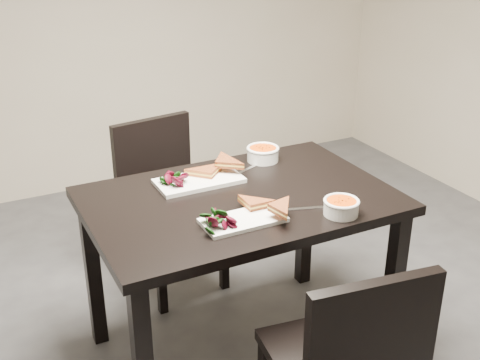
{
  "coord_description": "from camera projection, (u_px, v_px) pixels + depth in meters",
  "views": [
    {
      "loc": [
        -0.59,
        -1.46,
        1.78
      ],
      "look_at": [
        0.38,
        0.47,
        0.82
      ],
      "focal_mm": 45.21,
      "sensor_mm": 36.0,
      "label": 1
    }
  ],
  "objects": [
    {
      "name": "table",
      "position": [
        240.0,
        218.0,
        2.43
      ],
      "size": [
        1.2,
        0.8,
        0.75
      ],
      "color": "black",
      "rests_on": "ground"
    },
    {
      "name": "chair_far",
      "position": [
        165.0,
        194.0,
        3.03
      ],
      "size": [
        0.48,
        0.48,
        0.85
      ],
      "rotation": [
        0.0,
        0.0,
        0.15
      ],
      "color": "black",
      "rests_on": "ground"
    },
    {
      "name": "plate_near",
      "position": [
        243.0,
        220.0,
        2.19
      ],
      "size": [
        0.3,
        0.15,
        0.02
      ],
      "primitive_type": "cube",
      "color": "white",
      "rests_on": "table"
    },
    {
      "name": "sandwich_near",
      "position": [
        257.0,
        207.0,
        2.21
      ],
      "size": [
        0.15,
        0.11,
        0.05
      ],
      "primitive_type": null,
      "rotation": [
        0.0,
        0.0,
        -0.01
      ],
      "color": "#9E4B21",
      "rests_on": "plate_near"
    },
    {
      "name": "salad_near",
      "position": [
        218.0,
        219.0,
        2.14
      ],
      "size": [
        0.09,
        0.09,
        0.04
      ],
      "primitive_type": null,
      "color": "black",
      "rests_on": "plate_near"
    },
    {
      "name": "soup_bowl_near",
      "position": [
        341.0,
        206.0,
        2.23
      ],
      "size": [
        0.14,
        0.14,
        0.06
      ],
      "color": "white",
      "rests_on": "table"
    },
    {
      "name": "cutlery_near",
      "position": [
        304.0,
        209.0,
        2.29
      ],
      "size": [
        0.18,
        0.07,
        0.0
      ],
      "primitive_type": "cube",
      "rotation": [
        0.0,
        0.0,
        -0.3
      ],
      "color": "silver",
      "rests_on": "table"
    },
    {
      "name": "plate_far",
      "position": [
        199.0,
        181.0,
        2.51
      ],
      "size": [
        0.36,
        0.18,
        0.02
      ],
      "primitive_type": "cube",
      "color": "white",
      "rests_on": "table"
    },
    {
      "name": "sandwich_far",
      "position": [
        215.0,
        171.0,
        2.5
      ],
      "size": [
        0.22,
        0.22,
        0.06
      ],
      "primitive_type": null,
      "rotation": [
        0.0,
        0.0,
        0.77
      ],
      "color": "#9E4B21",
      "rests_on": "plate_far"
    },
    {
      "name": "salad_far",
      "position": [
        176.0,
        178.0,
        2.45
      ],
      "size": [
        0.11,
        0.1,
        0.05
      ],
      "primitive_type": null,
      "color": "black",
      "rests_on": "plate_far"
    },
    {
      "name": "soup_bowl_far",
      "position": [
        263.0,
        153.0,
        2.72
      ],
      "size": [
        0.15,
        0.15,
        0.07
      ],
      "color": "white",
      "rests_on": "table"
    },
    {
      "name": "cutlery_far",
      "position": [
        248.0,
        169.0,
        2.64
      ],
      "size": [
        0.17,
        0.09,
        0.0
      ],
      "primitive_type": "cube",
      "rotation": [
        0.0,
        0.0,
        0.42
      ],
      "color": "silver",
      "rests_on": "table"
    }
  ]
}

